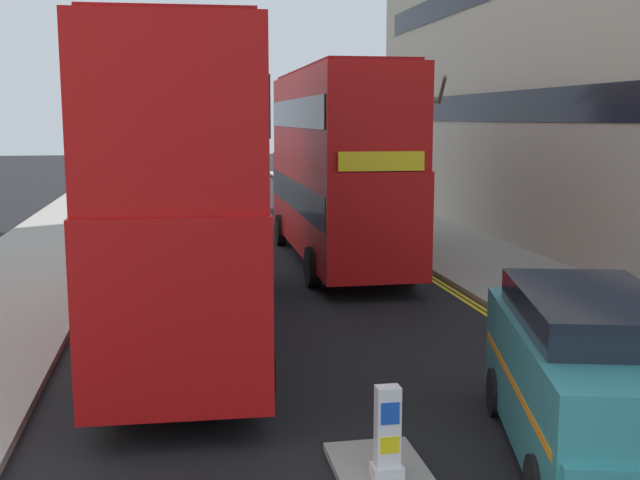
% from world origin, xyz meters
% --- Properties ---
extents(sidewalk_right, '(4.00, 80.00, 0.14)m').
position_xyz_m(sidewalk_right, '(6.50, 16.00, 0.07)').
color(sidewalk_right, gray).
rests_on(sidewalk_right, ground).
extents(sidewalk_left, '(4.00, 80.00, 0.14)m').
position_xyz_m(sidewalk_left, '(-6.50, 16.00, 0.07)').
color(sidewalk_left, gray).
rests_on(sidewalk_left, ground).
extents(kerb_line_outer, '(0.10, 56.00, 0.01)m').
position_xyz_m(kerb_line_outer, '(4.40, 14.00, 0.00)').
color(kerb_line_outer, yellow).
rests_on(kerb_line_outer, ground).
extents(kerb_line_inner, '(0.10, 56.00, 0.01)m').
position_xyz_m(kerb_line_inner, '(4.24, 14.00, 0.00)').
color(kerb_line_inner, yellow).
rests_on(kerb_line_inner, ground).
extents(keep_left_bollard, '(0.36, 0.28, 1.11)m').
position_xyz_m(keep_left_bollard, '(0.00, 3.93, 0.61)').
color(keep_left_bollard, silver).
rests_on(keep_left_bollard, traffic_island).
extents(double_decker_bus_away, '(3.08, 10.88, 5.64)m').
position_xyz_m(double_decker_bus_away, '(-2.21, 10.62, 3.03)').
color(double_decker_bus_away, '#B20F0F').
rests_on(double_decker_bus_away, ground).
extents(double_decker_bus_oncoming, '(2.87, 10.83, 5.64)m').
position_xyz_m(double_decker_bus_oncoming, '(2.27, 18.05, 3.03)').
color(double_decker_bus_oncoming, '#B20F0F').
rests_on(double_decker_bus_oncoming, ground).
extents(taxi_minivan, '(3.01, 5.13, 2.12)m').
position_xyz_m(taxi_minivan, '(2.63, 4.04, 1.07)').
color(taxi_minivan, teal).
rests_on(taxi_minivan, ground).
extents(street_tree_mid, '(1.81, 1.82, 5.75)m').
position_xyz_m(street_tree_mid, '(5.39, 19.52, 2.83)').
color(street_tree_mid, '#6B6047').
rests_on(street_tree_mid, sidewalk_right).
extents(townhouse_terrace_right, '(10.08, 28.00, 12.21)m').
position_xyz_m(townhouse_terrace_right, '(13.50, 21.63, 6.10)').
color(townhouse_terrace_right, '#B2A893').
rests_on(townhouse_terrace_right, ground).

